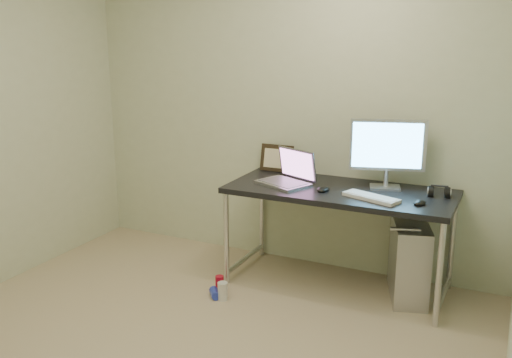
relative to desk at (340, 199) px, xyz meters
name	(u,v)px	position (x,y,z in m)	size (l,w,h in m)	color
wall_back	(288,109)	(-0.55, 0.35, 0.58)	(3.50, 0.02, 2.50)	beige
desk	(340,199)	(0.00, 0.00, 0.00)	(1.60, 0.70, 0.75)	black
tower_computer	(409,260)	(0.51, 0.06, -0.39)	(0.38, 0.58, 0.59)	#BABBC0
cable_a	(410,232)	(0.46, 0.30, -0.27)	(0.01, 0.01, 0.70)	black
cable_b	(421,237)	(0.55, 0.28, -0.29)	(0.01, 0.01, 0.72)	black
can_red	(220,283)	(-0.75, -0.45, -0.62)	(0.06, 0.06, 0.11)	#AD0B24
can_white	(223,291)	(-0.66, -0.57, -0.61)	(0.07, 0.07, 0.13)	silver
can_blue	(215,293)	(-0.72, -0.56, -0.64)	(0.06, 0.06, 0.11)	#2638C2
laptop	(289,176)	(-0.39, -0.02, 0.14)	(0.45, 0.42, 0.25)	silver
monitor	(388,148)	(0.29, 0.16, 0.37)	(0.52, 0.21, 0.50)	silver
keyboard	(371,197)	(0.27, -0.15, 0.09)	(0.39, 0.13, 0.02)	silver
mouse_right	(420,202)	(0.58, -0.14, 0.10)	(0.07, 0.11, 0.04)	black
mouse_left	(323,188)	(-0.09, -0.10, 0.10)	(0.08, 0.12, 0.04)	black
headphones	(439,193)	(0.67, 0.11, 0.10)	(0.16, 0.09, 0.10)	black
picture_frame	(277,158)	(-0.62, 0.29, 0.19)	(0.27, 0.03, 0.22)	black
webcam	(303,166)	(-0.38, 0.25, 0.16)	(0.04, 0.03, 0.11)	silver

